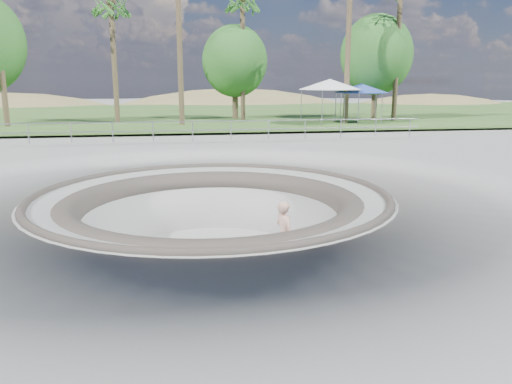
% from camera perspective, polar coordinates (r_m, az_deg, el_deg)
% --- Properties ---
extents(ground, '(180.00, 180.00, 0.00)m').
position_cam_1_polar(ground, '(14.38, -5.12, -0.30)').
color(ground, gray).
rests_on(ground, ground).
extents(skate_bowl, '(14.00, 14.00, 4.10)m').
position_cam_1_polar(skate_bowl, '(14.90, -4.98, -7.18)').
color(skate_bowl, gray).
rests_on(skate_bowl, ground).
extents(grass_strip, '(180.00, 36.00, 0.12)m').
position_cam_1_polar(grass_strip, '(48.09, -8.41, 8.87)').
color(grass_strip, '#396227').
rests_on(grass_strip, ground).
extents(distant_hills, '(103.20, 45.00, 28.60)m').
position_cam_1_polar(distant_hills, '(72.05, -5.66, 4.33)').
color(distant_hills, olive).
rests_on(distant_hills, ground).
extents(safety_railing, '(25.00, 0.06, 1.03)m').
position_cam_1_polar(safety_railing, '(26.13, -7.27, 6.96)').
color(safety_railing, gray).
rests_on(safety_railing, ground).
extents(skateboard, '(0.94, 0.37, 0.09)m').
position_cam_1_polar(skateboard, '(13.85, 3.21, -8.69)').
color(skateboard, brown).
rests_on(skateboard, ground).
extents(skater, '(0.67, 0.80, 1.88)m').
position_cam_1_polar(skater, '(13.53, 3.26, -4.89)').
color(skater, tan).
rests_on(skater, skateboard).
extents(canopy_white, '(5.90, 5.90, 3.07)m').
position_cam_1_polar(canopy_white, '(35.49, 8.44, 12.05)').
color(canopy_white, gray).
rests_on(canopy_white, ground).
extents(canopy_blue, '(5.30, 5.30, 2.75)m').
position_cam_1_polar(canopy_blue, '(37.10, 11.95, 11.50)').
color(canopy_blue, gray).
rests_on(canopy_blue, ground).
extents(palm_b, '(2.60, 2.60, 9.18)m').
position_cam_1_polar(palm_b, '(37.79, -16.23, 19.47)').
color(palm_b, brown).
rests_on(palm_b, ground).
extents(palm_d, '(2.60, 2.60, 9.84)m').
position_cam_1_polar(palm_d, '(39.52, -1.56, 20.50)').
color(palm_d, brown).
rests_on(palm_d, ground).
extents(bushy_tree_mid, '(5.08, 4.62, 7.33)m').
position_cam_1_polar(bushy_tree_mid, '(40.17, -2.43, 14.70)').
color(bushy_tree_mid, brown).
rests_on(bushy_tree_mid, ground).
extents(bushy_tree_right, '(5.59, 5.09, 8.07)m').
position_cam_1_polar(bushy_tree_right, '(40.91, 13.62, 14.98)').
color(bushy_tree_right, brown).
rests_on(bushy_tree_right, ground).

